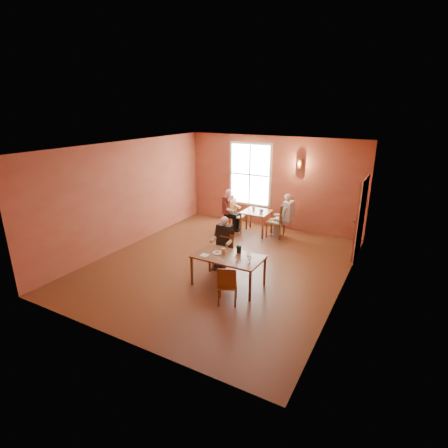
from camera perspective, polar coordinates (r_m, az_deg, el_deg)
The scene contains 28 objects.
ground at distance 9.09m, azimuth -0.61°, elevation -6.63°, with size 6.00×7.00×0.01m, color brown.
wall_back at distance 11.63m, azimuth 7.94°, elevation 6.71°, with size 6.00×0.04×3.00m, color brown.
wall_front at distance 5.96m, azimuth -17.59°, elevation -5.99°, with size 6.00×0.04×3.00m, color brown.
wall_left at distance 10.32m, azimuth -15.35°, elevation 4.66°, with size 0.04×7.00×3.00m, color brown.
wall_right at distance 7.60m, azimuth 19.42°, elevation -0.75°, with size 0.04×7.00×3.00m, color brown.
ceiling at distance 8.26m, azimuth -0.69°, elevation 12.51°, with size 6.00×7.00×0.04m, color white.
window at distance 11.85m, azimuth 4.26°, elevation 8.05°, with size 1.36×0.10×1.96m, color white.
door at distance 9.92m, azimuth 21.21°, elevation 0.78°, with size 0.12×1.04×2.10m, color maroon.
wall_sconce at distance 11.13m, azimuth 12.29°, elevation 9.59°, with size 0.16×0.16×0.28m, color brown.
main_table at distance 7.97m, azimuth 0.68°, elevation -7.62°, with size 1.53×0.86×0.72m, color brown, non-canonical shape.
chair_diner_main at distance 8.67m, azimuth -0.19°, elevation -4.74°, with size 0.39×0.39×0.89m, color brown, non-canonical shape.
diner_main at distance 8.57m, azimuth -0.29°, elevation -3.65°, with size 0.50×0.50×1.26m, color #432720, non-canonical shape.
chair_empty at distance 7.28m, azimuth 0.57°, elevation -9.78°, with size 0.38×0.38×0.85m, color #652F16, non-canonical shape.
plate_food at distance 7.96m, azimuth -1.01°, elevation -4.67°, with size 0.25×0.25×0.03m, color white.
sandwich at distance 7.93m, azimuth -0.11°, elevation -4.47°, with size 0.09×0.08×0.11m, color tan.
goblet_a at distance 7.64m, azimuth 3.99°, elevation -5.20°, with size 0.07×0.07×0.17m, color white, non-canonical shape.
goblet_b at distance 7.46m, azimuth 4.22°, elevation -5.83°, with size 0.07×0.07×0.16m, color white, non-canonical shape.
goblet_c at distance 7.52m, azimuth 2.04°, elevation -5.60°, with size 0.07×0.07×0.16m, color white, non-canonical shape.
menu_stand at distance 7.94m, azimuth 2.44°, elevation -4.17°, with size 0.11×0.05×0.18m, color black.
knife at distance 7.63m, azimuth -0.73°, elevation -5.88°, with size 0.18×0.01×0.00m, color silver.
napkin at distance 7.87m, azimuth -3.19°, elevation -5.10°, with size 0.17×0.17×0.01m, color white.
second_table at distance 11.18m, azimuth 5.30°, elevation 0.29°, with size 0.83×0.83×0.73m, color brown, non-canonical shape.
chair_diner_white at distance 10.90m, azimuth 8.45°, elevation 0.57°, with size 0.47×0.47×1.06m, color brown, non-canonical shape.
diner_white at distance 10.85m, azimuth 8.63°, elevation 1.27°, with size 0.54×0.54×1.35m, color silver, non-canonical shape.
chair_diner_maroon at distance 11.40m, azimuth 2.33°, elevation 1.47°, with size 0.45×0.45×1.02m, color #441E0D, non-canonical shape.
diner_maroon at distance 11.37m, azimuth 2.21°, elevation 2.19°, with size 0.52×0.52×1.31m, color maroon, non-canonical shape.
cup_a at distance 10.93m, azimuth 6.12°, elevation 2.12°, with size 0.13×0.13×0.10m, color silver.
cup_b at distance 11.19m, azimuth 4.88°, elevation 2.56°, with size 0.11×0.11×0.10m, color silver.
Camera 1 is at (4.05, -7.13, 3.91)m, focal length 28.00 mm.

